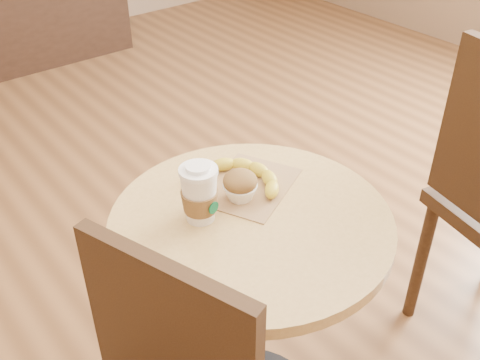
{
  "coord_description": "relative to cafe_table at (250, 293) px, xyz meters",
  "views": [
    {
      "loc": [
        -0.72,
        -0.67,
        1.53
      ],
      "look_at": [
        -0.09,
        0.13,
        0.83
      ],
      "focal_mm": 42.0,
      "sensor_mm": 36.0,
      "label": 1
    }
  ],
  "objects": [
    {
      "name": "muffin",
      "position": [
        0.02,
        0.07,
        0.28
      ],
      "size": [
        0.08,
        0.08,
        0.07
      ],
      "color": "white",
      "rests_on": "kraft_bag"
    },
    {
      "name": "banana",
      "position": [
        0.07,
        0.11,
        0.26
      ],
      "size": [
        0.22,
        0.27,
        0.03
      ],
      "primitive_type": null,
      "rotation": [
        0.0,
        0.0,
        0.3
      ],
      "color": "gold",
      "rests_on": "kraft_bag"
    },
    {
      "name": "cafe_table",
      "position": [
        0.0,
        0.0,
        0.0
      ],
      "size": [
        0.64,
        0.64,
        0.75
      ],
      "color": "black",
      "rests_on": "ground"
    },
    {
      "name": "kraft_bag",
      "position": [
        0.07,
        0.09,
        0.24
      ],
      "size": [
        0.29,
        0.27,
        0.0
      ],
      "primitive_type": "cube",
      "rotation": [
        0.0,
        0.0,
        0.45
      ],
      "color": "#957048",
      "rests_on": "cafe_table"
    },
    {
      "name": "coffee_cup",
      "position": [
        -0.09,
        0.07,
        0.3
      ],
      "size": [
        0.08,
        0.09,
        0.14
      ],
      "rotation": [
        0.0,
        0.0,
        0.2
      ],
      "color": "white",
      "rests_on": "cafe_table"
    }
  ]
}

